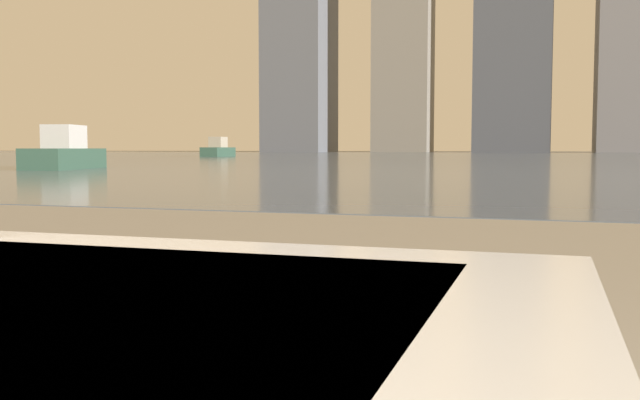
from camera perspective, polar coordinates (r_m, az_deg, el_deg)
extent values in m
cube|color=slate|center=(62.01, 17.05, 3.37)|extent=(180.00, 110.00, 0.01)
cube|color=#335647|center=(57.36, -8.15, 3.83)|extent=(1.78, 4.28, 0.73)
cube|color=#B2A893|center=(57.36, -8.16, 4.61)|extent=(1.17, 1.65, 0.84)
cube|color=#335647|center=(24.54, -19.74, 3.13)|extent=(2.12, 3.98, 0.66)
cube|color=silver|center=(24.55, -19.78, 4.79)|extent=(1.24, 1.60, 0.76)
cube|color=slate|center=(127.19, -1.63, 14.61)|extent=(10.48, 11.82, 47.45)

